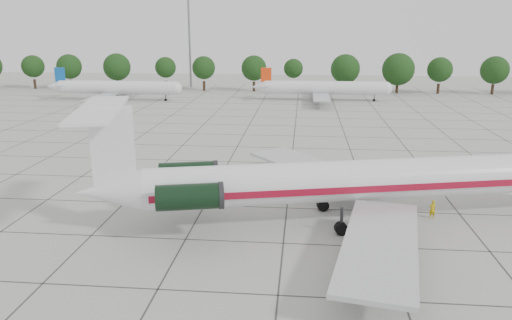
{
  "coord_description": "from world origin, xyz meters",
  "views": [
    {
      "loc": [
        1.34,
        -44.89,
        17.02
      ],
      "look_at": [
        -3.4,
        4.35,
        3.5
      ],
      "focal_mm": 35.0,
      "sensor_mm": 36.0,
      "label": 1
    }
  ],
  "objects_px": {
    "ground_crew": "(432,209)",
    "bg_airliner_c": "(324,88)",
    "main_airliner": "(340,181)",
    "floodlight_mast": "(189,34)",
    "bg_airliner_b": "(117,88)"
  },
  "relations": [
    {
      "from": "bg_airliner_c",
      "to": "floodlight_mast",
      "type": "bearing_deg",
      "value": 148.53
    },
    {
      "from": "bg_airliner_b",
      "to": "bg_airliner_c",
      "type": "xyz_separation_m",
      "value": [
        47.34,
        4.04,
        0.0
      ]
    },
    {
      "from": "main_airliner",
      "to": "floodlight_mast",
      "type": "distance_m",
      "value": 101.59
    },
    {
      "from": "bg_airliner_c",
      "to": "main_airliner",
      "type": "bearing_deg",
      "value": -90.93
    },
    {
      "from": "bg_airliner_b",
      "to": "floodlight_mast",
      "type": "distance_m",
      "value": 30.61
    },
    {
      "from": "main_airliner",
      "to": "floodlight_mast",
      "type": "bearing_deg",
      "value": 96.34
    },
    {
      "from": "main_airliner",
      "to": "bg_airliner_b",
      "type": "xyz_separation_m",
      "value": [
        -46.16,
        68.89,
        -0.91
      ]
    },
    {
      "from": "main_airliner",
      "to": "ground_crew",
      "type": "bearing_deg",
      "value": -3.03
    },
    {
      "from": "bg_airliner_b",
      "to": "bg_airliner_c",
      "type": "height_order",
      "value": "same"
    },
    {
      "from": "ground_crew",
      "to": "bg_airliner_b",
      "type": "relative_size",
      "value": 0.06
    },
    {
      "from": "main_airliner",
      "to": "bg_airliner_c",
      "type": "bearing_deg",
      "value": 75.32
    },
    {
      "from": "ground_crew",
      "to": "bg_airliner_c",
      "type": "height_order",
      "value": "bg_airliner_c"
    },
    {
      "from": "main_airliner",
      "to": "bg_airliner_c",
      "type": "height_order",
      "value": "main_airliner"
    },
    {
      "from": "bg_airliner_b",
      "to": "bg_airliner_c",
      "type": "relative_size",
      "value": 1.0
    },
    {
      "from": "bg_airliner_c",
      "to": "floodlight_mast",
      "type": "height_order",
      "value": "floodlight_mast"
    }
  ]
}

